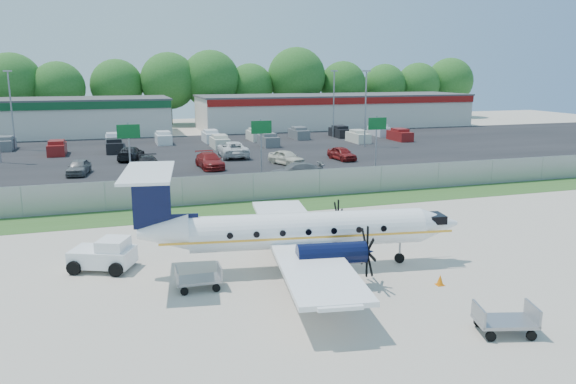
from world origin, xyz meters
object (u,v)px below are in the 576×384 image
object	(u,v)px
baggage_cart_near	(199,279)
baggage_cart_far	(505,320)
pushback_tug	(105,255)
aircraft	(301,230)

from	to	relation	value
baggage_cart_near	baggage_cart_far	xyz separation A→B (m)	(9.60, -7.39, 0.03)
pushback_tug	baggage_cart_near	xyz separation A→B (m)	(3.74, -3.74, -0.25)
baggage_cart_far	aircraft	bearing A→B (deg)	118.98
aircraft	baggage_cart_far	world-z (taller)	aircraft
aircraft	baggage_cart_near	size ratio (longest dim) A/B	8.24
baggage_cart_near	baggage_cart_far	distance (m)	12.12
pushback_tug	baggage_cart_near	distance (m)	5.30
baggage_cart_near	aircraft	bearing A→B (deg)	12.31
aircraft	baggage_cart_far	bearing A→B (deg)	-61.02
baggage_cart_near	baggage_cart_far	bearing A→B (deg)	-37.57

